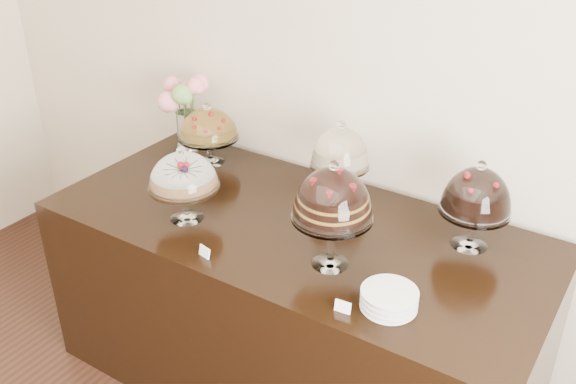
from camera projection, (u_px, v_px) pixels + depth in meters
The scene contains 11 objects.
wall_back at pixel (370, 59), 2.88m from camera, with size 5.00×0.04×3.00m, color beige.
display_counter at pixel (294, 306), 3.00m from camera, with size 2.20×1.00×0.90m, color black.
cake_stand_sugar_sponge at pixel (183, 175), 2.72m from camera, with size 0.31×0.31×0.34m.
cake_stand_choco_layer at pixel (333, 198), 2.38m from camera, with size 0.31×0.31×0.45m.
cake_stand_cheesecake at pixel (340, 151), 2.87m from camera, with size 0.27×0.27×0.39m.
cake_stand_dark_choco at pixel (477, 195), 2.52m from camera, with size 0.29×0.29×0.38m.
cake_stand_fruit_tart at pixel (208, 126), 3.23m from camera, with size 0.31×0.31×0.32m.
flower_vase at pixel (184, 104), 3.36m from camera, with size 0.25×0.25×0.40m.
plate_stack at pixel (389, 299), 2.26m from camera, with size 0.20×0.20×0.07m.
price_card_left at pixel (205, 252), 2.55m from camera, with size 0.06×0.01×0.04m, color white.
price_card_right at pixel (343, 307), 2.25m from camera, with size 0.06×0.01×0.04m, color white.
Camera 1 is at (1.22, 0.44, 2.35)m, focal length 40.00 mm.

